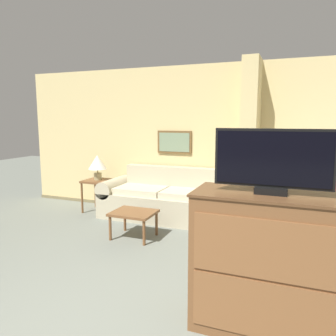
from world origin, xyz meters
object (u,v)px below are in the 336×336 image
at_px(backpack, 333,195).
at_px(couch, 166,200).
at_px(tv_dresser, 268,263).
at_px(table_lamp, 97,163).
at_px(coffee_table, 134,215).
at_px(tv, 272,161).

bearing_deg(backpack, couch, 164.90).
relative_size(couch, tv_dresser, 1.92).
height_order(couch, backpack, backpack).
relative_size(table_lamp, tv_dresser, 0.39).
relative_size(tv_dresser, backpack, 3.23).
bearing_deg(coffee_table, tv_dresser, -36.95).
bearing_deg(table_lamp, tv, -37.55).
bearing_deg(table_lamp, coffee_table, -38.50).
distance_m(coffee_table, tv_dresser, 2.44).
bearing_deg(couch, coffee_table, -94.62).
distance_m(tv, backpack, 2.02).
xyz_separation_m(table_lamp, tv_dresser, (3.18, -2.44, -0.33)).
distance_m(couch, tv, 3.28).
bearing_deg(tv_dresser, backpack, 71.39).
relative_size(tv_dresser, tv, 1.35).
bearing_deg(tv, backpack, 71.38).
distance_m(couch, table_lamp, 1.44).
bearing_deg(backpack, tv, -108.62).
distance_m(table_lamp, tv_dresser, 4.02).
distance_m(coffee_table, table_lamp, 1.67).
relative_size(coffee_table, table_lamp, 1.33).
relative_size(coffee_table, backpack, 1.66).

